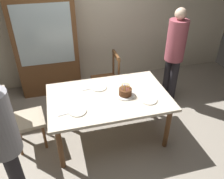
% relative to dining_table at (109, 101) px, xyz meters
% --- Properties ---
extents(ground, '(6.40, 6.40, 0.00)m').
position_rel_dining_table_xyz_m(ground, '(0.00, 0.00, -0.65)').
color(ground, '#9E9384').
extents(back_wall, '(6.40, 0.10, 2.60)m').
position_rel_dining_table_xyz_m(back_wall, '(0.00, 1.85, 0.65)').
color(back_wall, beige).
rests_on(back_wall, ground).
extents(dining_table, '(1.67, 1.07, 0.73)m').
position_rel_dining_table_xyz_m(dining_table, '(0.00, 0.00, 0.00)').
color(dining_table, beige).
rests_on(dining_table, ground).
extents(birthday_cake, '(0.28, 0.28, 0.17)m').
position_rel_dining_table_xyz_m(birthday_cake, '(0.23, -0.04, 0.12)').
color(birthday_cake, silver).
rests_on(birthday_cake, dining_table).
extents(plate_near_celebrant, '(0.22, 0.22, 0.01)m').
position_rel_dining_table_xyz_m(plate_near_celebrant, '(-0.46, -0.24, 0.08)').
color(plate_near_celebrant, silver).
rests_on(plate_near_celebrant, dining_table).
extents(plate_far_side, '(0.22, 0.22, 0.01)m').
position_rel_dining_table_xyz_m(plate_far_side, '(-0.08, 0.24, 0.08)').
color(plate_far_side, silver).
rests_on(plate_far_side, dining_table).
extents(plate_near_guest, '(0.22, 0.22, 0.01)m').
position_rel_dining_table_xyz_m(plate_near_guest, '(0.50, -0.24, 0.08)').
color(plate_near_guest, silver).
rests_on(plate_near_guest, dining_table).
extents(fork_near_celebrant, '(0.18, 0.04, 0.01)m').
position_rel_dining_table_xyz_m(fork_near_celebrant, '(-0.62, -0.25, 0.08)').
color(fork_near_celebrant, silver).
rests_on(fork_near_celebrant, dining_table).
extents(fork_far_side, '(0.18, 0.03, 0.01)m').
position_rel_dining_table_xyz_m(fork_far_side, '(-0.24, 0.24, 0.08)').
color(fork_far_side, silver).
rests_on(fork_far_side, dining_table).
extents(chair_spindle_back, '(0.44, 0.44, 0.95)m').
position_rel_dining_table_xyz_m(chair_spindle_back, '(0.18, 0.85, -0.19)').
color(chair_spindle_back, brown).
rests_on(chair_spindle_back, ground).
extents(chair_upholstered, '(0.50, 0.49, 0.95)m').
position_rel_dining_table_xyz_m(chair_upholstered, '(-1.23, 0.10, -0.12)').
color(chair_upholstered, tan).
rests_on(chair_upholstered, ground).
extents(person_celebrant, '(0.32, 0.32, 1.65)m').
position_rel_dining_table_xyz_m(person_celebrant, '(-1.23, -0.75, 0.29)').
color(person_celebrant, '#262328').
rests_on(person_celebrant, ground).
extents(person_guest, '(0.32, 0.32, 1.69)m').
position_rel_dining_table_xyz_m(person_guest, '(1.32, 0.66, 0.32)').
color(person_guest, '#262328').
rests_on(person_guest, ground).
extents(china_cabinet, '(1.10, 0.45, 1.90)m').
position_rel_dining_table_xyz_m(china_cabinet, '(-0.77, 1.56, 0.30)').
color(china_cabinet, brown).
rests_on(china_cabinet, ground).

